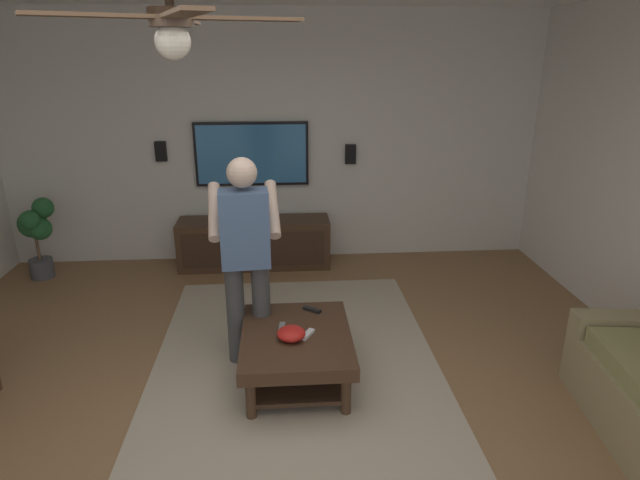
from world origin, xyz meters
TOP-DOWN VIEW (x-y plane):
  - ground_plane at (0.00, 0.00)m, footprint 7.55×7.55m
  - wall_back_tv at (3.20, 0.00)m, footprint 0.10×6.23m
  - area_rug at (0.75, -0.15)m, footprint 3.17×2.24m
  - coffee_table at (0.55, -0.15)m, footprint 1.00×0.80m
  - media_console at (2.86, 0.25)m, footprint 0.45×1.70m
  - tv at (3.10, 0.25)m, footprint 0.05×1.27m
  - person_standing at (0.88, 0.21)m, footprint 0.56×0.57m
  - potted_plant_tall at (2.71, 2.55)m, footprint 0.37×0.38m
  - bowl at (0.47, -0.12)m, footprint 0.20×0.20m
  - remote_white at (0.51, -0.23)m, footprint 0.15×0.12m
  - remote_black at (0.89, -0.29)m, footprint 0.12×0.15m
  - remote_grey at (0.61, -0.05)m, footprint 0.15×0.06m
  - vase_round at (2.86, 0.35)m, footprint 0.22×0.22m
  - wall_speaker_left at (3.12, -0.87)m, footprint 0.06×0.12m
  - wall_speaker_right at (3.12, 1.25)m, footprint 0.06×0.12m
  - ceiling_fan at (-0.32, 0.38)m, footprint 1.19×1.16m

SIDE VIEW (x-z plane):
  - ground_plane at x=0.00m, z-range 0.00..0.00m
  - area_rug at x=0.75m, z-range 0.00..0.01m
  - media_console at x=2.86m, z-range 0.00..0.55m
  - coffee_table at x=0.55m, z-range 0.10..0.50m
  - remote_white at x=0.51m, z-range 0.40..0.42m
  - remote_black at x=0.89m, z-range 0.40..0.42m
  - remote_grey at x=0.61m, z-range 0.40..0.42m
  - bowl at x=0.47m, z-range 0.40..0.49m
  - potted_plant_tall at x=2.71m, z-range 0.10..0.98m
  - vase_round at x=2.86m, z-range 0.55..0.77m
  - person_standing at x=0.88m, z-range 0.11..1.75m
  - wall_speaker_left at x=3.12m, z-range 1.12..1.34m
  - tv at x=3.10m, z-range 0.89..1.61m
  - wall_speaker_right at x=3.12m, z-range 1.18..1.40m
  - wall_back_tv at x=3.20m, z-range 0.00..2.79m
  - ceiling_fan at x=-0.32m, z-range 2.23..2.69m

